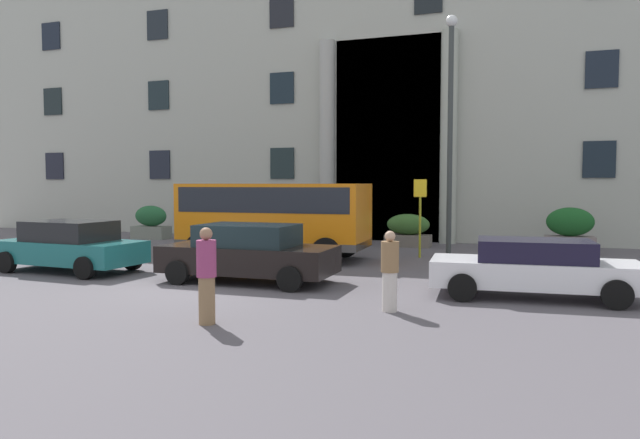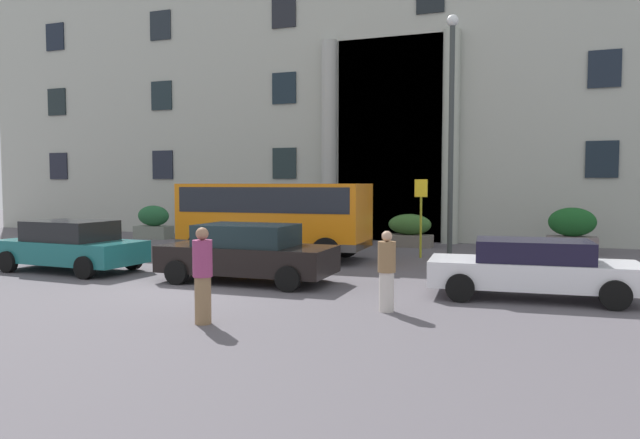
{
  "view_description": "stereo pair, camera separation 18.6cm",
  "coord_description": "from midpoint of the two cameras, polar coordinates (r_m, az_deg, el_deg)",
  "views": [
    {
      "loc": [
        7.58,
        -12.63,
        2.58
      ],
      "look_at": [
        1.57,
        4.29,
        1.46
      ],
      "focal_mm": 32.93,
      "sensor_mm": 36.0,
      "label": 1
    },
    {
      "loc": [
        7.76,
        -12.57,
        2.58
      ],
      "look_at": [
        1.57,
        4.29,
        1.46
      ],
      "focal_mm": 32.93,
      "sensor_mm": 36.0,
      "label": 2
    }
  ],
  "objects": [
    {
      "name": "bus_stop_sign",
      "position": [
        20.46,
        9.45,
        0.97
      ],
      "size": [
        0.44,
        0.08,
        2.7
      ],
      "color": "olive",
      "rests_on": "ground_plane"
    },
    {
      "name": "office_building_facade",
      "position": [
        31.51,
        5.32,
        13.42
      ],
      "size": [
        42.5,
        9.61,
        15.96
      ],
      "color": "#A9ACA2",
      "rests_on": "ground_plane"
    },
    {
      "name": "parked_coupe_end",
      "position": [
        18.61,
        -23.38,
        -2.36
      ],
      "size": [
        4.42,
        2.28,
        1.48
      ],
      "rotation": [
        0.0,
        0.0,
        -0.06
      ],
      "color": "#1D696A",
      "rests_on": "ground_plane"
    },
    {
      "name": "lamppost_plaza_centre",
      "position": [
        21.0,
        12.3,
        9.54
      ],
      "size": [
        0.4,
        0.4,
        8.31
      ],
      "color": "#353A3A",
      "rests_on": "ground_plane"
    },
    {
      "name": "hedge_planter_entrance_right",
      "position": [
        24.01,
        8.34,
        -1.1
      ],
      "size": [
        1.81,
        0.9,
        1.33
      ],
      "color": "#6A6359",
      "rests_on": "ground_plane"
    },
    {
      "name": "hedge_planter_far_east",
      "position": [
        23.3,
        22.9,
        -1.06
      ],
      "size": [
        1.73,
        0.96,
        1.69
      ],
      "color": "gray",
      "rests_on": "ground_plane"
    },
    {
      "name": "pedestrian_woman_dark_dress",
      "position": [
        11.86,
        6.36,
        -5.01
      ],
      "size": [
        0.36,
        0.36,
        1.63
      ],
      "rotation": [
        0.0,
        0.0,
        3.77
      ],
      "color": "beige",
      "rests_on": "ground_plane"
    },
    {
      "name": "parked_compact_extra",
      "position": [
        13.99,
        19.72,
        -4.42
      ],
      "size": [
        4.61,
        2.17,
        1.32
      ],
      "rotation": [
        0.0,
        0.0,
        0.07
      ],
      "color": "white",
      "rests_on": "ground_plane"
    },
    {
      "name": "scooter_by_planter",
      "position": [
        22.75,
        -25.48,
        -2.14
      ],
      "size": [
        1.94,
        0.55,
        0.89
      ],
      "rotation": [
        0.0,
        0.0,
        -0.09
      ],
      "color": "black",
      "rests_on": "ground_plane"
    },
    {
      "name": "ground_plane",
      "position": [
        14.99,
        -11.67,
        -6.65
      ],
      "size": [
        80.0,
        64.0,
        0.12
      ],
      "primitive_type": "cube",
      "color": "#555057"
    },
    {
      "name": "pedestrian_man_red_shirt",
      "position": [
        10.94,
        -11.45,
        -5.34
      ],
      "size": [
        0.36,
        0.36,
        1.78
      ],
      "rotation": [
        0.0,
        0.0,
        5.64
      ],
      "color": "#8A6A49",
      "rests_on": "ground_plane"
    },
    {
      "name": "parked_sedan_second",
      "position": [
        15.36,
        -7.33,
        -3.24
      ],
      "size": [
        4.53,
        2.1,
        1.51
      ],
      "rotation": [
        0.0,
        0.0,
        0.01
      ],
      "color": "black",
      "rests_on": "ground_plane"
    },
    {
      "name": "hedge_planter_far_west",
      "position": [
        28.26,
        -16.29,
        -0.31
      ],
      "size": [
        1.7,
        0.83,
        1.54
      ],
      "color": "slate",
      "rests_on": "ground_plane"
    },
    {
      "name": "orange_minibus",
      "position": [
        19.88,
        -4.73,
        0.57
      ],
      "size": [
        6.35,
        2.9,
        2.56
      ],
      "rotation": [
        0.0,
        0.0,
        0.04
      ],
      "color": "orange",
      "rests_on": "ground_plane"
    }
  ]
}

